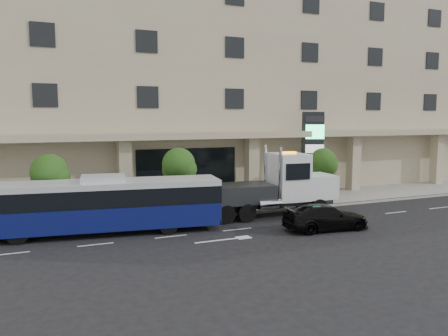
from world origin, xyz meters
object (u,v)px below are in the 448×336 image
object	(u,v)px
city_bus	(104,204)
signage_pylon	(312,154)
tow_truck	(276,187)
black_sedan	(326,217)

from	to	relation	value
city_bus	signage_pylon	distance (m)	17.97
city_bus	tow_truck	distance (m)	11.14
city_bus	black_sedan	distance (m)	12.72
city_bus	signage_pylon	bearing A→B (deg)	23.87
city_bus	tow_truck	bearing A→B (deg)	8.82
black_sedan	signage_pylon	world-z (taller)	signage_pylon
tow_truck	black_sedan	world-z (taller)	tow_truck
city_bus	signage_pylon	world-z (taller)	signage_pylon
tow_truck	signage_pylon	distance (m)	7.86
city_bus	black_sedan	size ratio (longest dim) A/B	2.59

